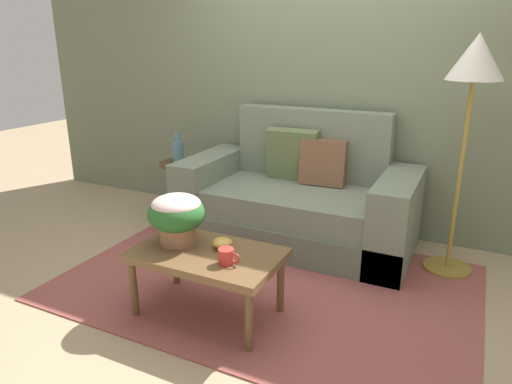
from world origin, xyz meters
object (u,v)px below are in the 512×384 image
coffee_table (207,259)px  floor_lamp (474,79)px  potted_plant (177,214)px  side_table (181,180)px  couch (298,203)px  table_vase (178,151)px  coffee_mug (227,256)px  snack_bowl (222,243)px

coffee_table → floor_lamp: (1.30, 1.28, 1.02)m
coffee_table → floor_lamp: floor_lamp is taller
floor_lamp → potted_plant: bearing=-140.6°
floor_lamp → side_table: bearing=179.2°
couch → table_vase: (-1.19, -0.02, 0.34)m
coffee_mug → snack_bowl: size_ratio=1.09×
coffee_table → snack_bowl: snack_bowl is taller
coffee_mug → table_vase: table_vase is taller
side_table → table_vase: bearing=-89.6°
couch → coffee_table: bearing=-93.6°
floor_lamp → potted_plant: (-1.53, -1.25, -0.78)m
snack_bowl → couch: bearing=89.1°
coffee_table → table_vase: table_vase is taller
coffee_table → snack_bowl: 0.14m
coffee_table → coffee_mug: bearing=-24.3°
side_table → table_vase: 0.29m
couch → potted_plant: (-0.31, -1.29, 0.29)m
floor_lamp → snack_bowl: size_ratio=13.64×
floor_lamp → table_vase: size_ratio=5.95×
side_table → couch: bearing=0.2°
coffee_table → coffee_mug: (0.19, -0.09, 0.10)m
coffee_mug → coffee_table: bearing=155.7°
couch → side_table: couch is taller
couch → coffee_mug: bearing=-85.6°
coffee_mug → floor_lamp: bearing=51.0°
potted_plant → couch: bearing=76.5°
potted_plant → floor_lamp: bearing=39.4°
floor_lamp → potted_plant: 2.12m
coffee_table → side_table: (-1.11, 1.32, 0.00)m
coffee_table → potted_plant: 0.33m
coffee_table → floor_lamp: bearing=44.7°
side_table → snack_bowl: side_table is taller
side_table → coffee_mug: bearing=-47.2°
couch → table_vase: bearing=-178.9°
floor_lamp → table_vase: (-2.41, 0.02, -0.73)m
coffee_mug → snack_bowl: coffee_mug is taller
couch → coffee_table: 1.33m
coffee_table → side_table: size_ratio=1.63×
side_table → floor_lamp: 2.62m
coffee_mug → couch: bearing=94.4°
potted_plant → coffee_table: bearing=-7.9°
floor_lamp → table_vase: bearing=179.6°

